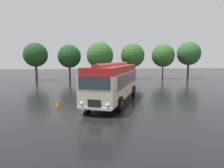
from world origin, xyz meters
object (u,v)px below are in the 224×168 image
car_near_left (99,79)px  car_mid_left (117,78)px  traffic_cone (58,103)px  vintage_bus (114,81)px

car_near_left → car_mid_left: bearing=2.4°
car_near_left → traffic_cone: car_near_left is taller
car_mid_left → traffic_cone: 15.46m
vintage_bus → car_near_left: (-0.78, 12.41, -1.05)m
vintage_bus → traffic_cone: size_ratio=18.68×
vintage_bus → traffic_cone: vintage_bus is taller
vintage_bus → car_near_left: vintage_bus is taller
car_mid_left → vintage_bus: bearing=-99.0°
vintage_bus → car_mid_left: 12.72m
vintage_bus → car_mid_left: vintage_bus is taller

